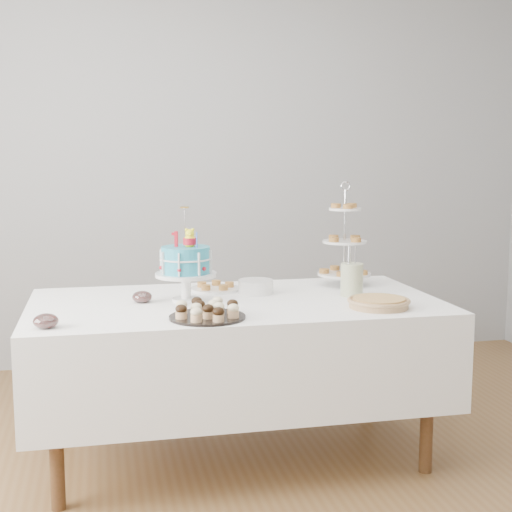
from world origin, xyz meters
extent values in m
plane|color=brown|center=(0.00, 0.00, 0.00)|extent=(5.00, 5.00, 0.00)
cube|color=#97999C|center=(0.00, 2.00, 1.35)|extent=(5.00, 0.04, 2.70)
cube|color=white|center=(0.00, 0.30, 0.55)|extent=(1.92, 1.02, 0.45)
cylinder|color=#56331D|center=(-0.82, -0.07, 0.34)|extent=(0.06, 0.06, 0.67)
cylinder|color=#56331D|center=(0.82, -0.07, 0.34)|extent=(0.06, 0.06, 0.67)
cylinder|color=#56331D|center=(-0.82, 0.67, 0.34)|extent=(0.06, 0.06, 0.67)
cylinder|color=#56331D|center=(0.82, 0.67, 0.34)|extent=(0.06, 0.06, 0.67)
cylinder|color=teal|center=(-0.23, 0.33, 0.97)|extent=(0.23, 0.23, 0.12)
torus|color=silver|center=(-0.23, 0.33, 0.97)|extent=(0.24, 0.24, 0.01)
cube|color=red|center=(-0.27, 0.33, 1.07)|extent=(0.02, 0.02, 0.07)
cylinder|color=blue|center=(-0.19, 0.28, 1.07)|extent=(0.01, 0.01, 0.07)
cylinder|color=silver|center=(-0.23, 0.36, 1.12)|extent=(0.00, 0.00, 0.18)
cylinder|color=#EDB942|center=(-0.23, 0.36, 1.21)|extent=(0.05, 0.05, 0.01)
cylinder|color=black|center=(-0.19, -0.04, 0.78)|extent=(0.32, 0.32, 0.01)
ellipsoid|color=black|center=(-0.25, -0.04, 0.82)|extent=(0.05, 0.05, 0.04)
ellipsoid|color=beige|center=(-0.12, -0.04, 0.82)|extent=(0.05, 0.05, 0.04)
cylinder|color=tan|center=(0.60, 0.00, 0.79)|extent=(0.27, 0.27, 0.03)
cylinder|color=#AD7643|center=(0.60, 0.00, 0.81)|extent=(0.23, 0.23, 0.02)
torus|color=tan|center=(0.60, 0.00, 0.80)|extent=(0.28, 0.28, 0.02)
cylinder|color=silver|center=(0.64, 0.57, 1.02)|extent=(0.01, 0.01, 0.51)
cylinder|color=white|center=(0.64, 0.57, 0.83)|extent=(0.28, 0.28, 0.01)
cylinder|color=white|center=(0.64, 0.57, 1.00)|extent=(0.23, 0.23, 0.01)
cylinder|color=white|center=(0.64, 0.57, 1.17)|extent=(0.17, 0.17, 0.01)
torus|color=silver|center=(0.64, 0.57, 1.29)|extent=(0.05, 0.01, 0.05)
cylinder|color=white|center=(0.13, 0.45, 0.80)|extent=(0.17, 0.17, 0.07)
cylinder|color=white|center=(-0.05, 0.58, 0.78)|extent=(0.26, 0.26, 0.01)
ellipsoid|color=silver|center=(-0.84, -0.07, 0.80)|extent=(0.10, 0.10, 0.06)
cylinder|color=#500D06|center=(-0.84, -0.07, 0.79)|extent=(0.07, 0.07, 0.03)
ellipsoid|color=silver|center=(-0.44, 0.35, 0.80)|extent=(0.09, 0.09, 0.06)
cylinder|color=#500D06|center=(-0.44, 0.35, 0.79)|extent=(0.06, 0.06, 0.03)
cylinder|color=beige|center=(0.58, 0.29, 0.85)|extent=(0.11, 0.11, 0.16)
cylinder|color=beige|center=(0.63, 0.31, 0.86)|extent=(0.01, 0.01, 0.08)
camera|label=1|loc=(-0.62, -2.95, 1.45)|focal=50.00mm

